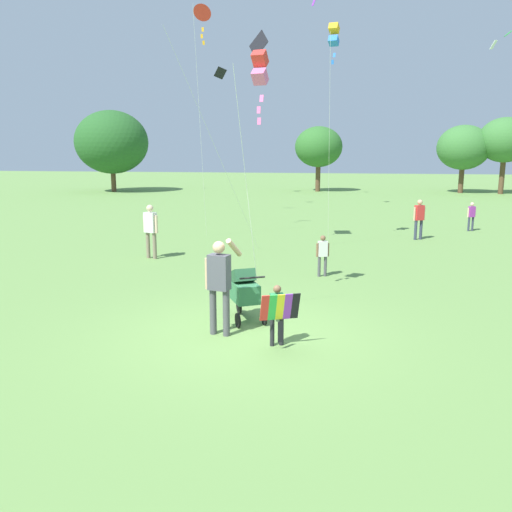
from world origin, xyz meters
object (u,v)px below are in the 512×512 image
object	(u,v)px
kite_green_novelty	(202,16)
person_sitting_far	(151,227)
stroller	(245,290)
kite_orange_delta	(256,52)
person_couple_left	(419,216)
person_red_shirt	(471,214)
person_kid_running	(323,252)
kite_adult_black	(260,70)
kite_blue_high	(334,36)
child_with_butterfly_kite	(278,310)
person_adult_flyer	(219,279)

from	to	relation	value
kite_green_novelty	person_sitting_far	size ratio (longest dim) A/B	5.04
stroller	kite_orange_delta	xyz separation A→B (m)	(-0.87, 7.29, 5.57)
kite_green_novelty	person_couple_left	distance (m)	10.47
person_couple_left	person_red_shirt	bearing A→B (deg)	45.14
stroller	person_kid_running	bearing A→B (deg)	69.86
person_red_shirt	person_kid_running	world-z (taller)	person_red_shirt
kite_orange_delta	kite_green_novelty	size ratio (longest dim) A/B	0.84
person_couple_left	person_sitting_far	bearing A→B (deg)	-151.31
kite_adult_black	person_couple_left	world-z (taller)	kite_adult_black
kite_blue_high	person_kid_running	xyz separation A→B (m)	(-0.08, -4.68, -6.16)
kite_orange_delta	person_couple_left	size ratio (longest dim) A/B	4.73
kite_orange_delta	person_kid_running	size ratio (longest dim) A/B	6.36
child_with_butterfly_kite	person_red_shirt	distance (m)	15.06
person_adult_flyer	person_sitting_far	world-z (taller)	person_adult_flyer
kite_orange_delta	person_kid_running	world-z (taller)	kite_orange_delta
stroller	person_kid_running	distance (m)	4.06
person_adult_flyer	person_red_shirt	size ratio (longest dim) A/B	1.55
kite_adult_black	kite_orange_delta	world-z (taller)	kite_orange_delta
person_red_shirt	person_kid_running	bearing A→B (deg)	-123.55
child_with_butterfly_kite	person_kid_running	world-z (taller)	person_kid_running
child_with_butterfly_kite	person_couple_left	distance (m)	11.95
kite_adult_black	person_sitting_far	bearing A→B (deg)	132.75
child_with_butterfly_kite	kite_orange_delta	size ratio (longest dim) A/B	0.15
kite_blue_high	kite_adult_black	bearing A→B (deg)	-100.37
child_with_butterfly_kite	person_adult_flyer	distance (m)	1.22
kite_adult_black	kite_blue_high	size ratio (longest dim) A/B	0.72
child_with_butterfly_kite	kite_orange_delta	bearing A→B (deg)	100.90
person_kid_running	kite_blue_high	bearing A→B (deg)	89.05
child_with_butterfly_kite	kite_orange_delta	world-z (taller)	kite_orange_delta
person_adult_flyer	person_kid_running	size ratio (longest dim) A/B	1.65
kite_orange_delta	person_couple_left	world-z (taller)	kite_orange_delta
stroller	kite_adult_black	bearing A→B (deg)	83.53
person_couple_left	kite_orange_delta	bearing A→B (deg)	-154.18
person_adult_flyer	kite_orange_delta	world-z (taller)	kite_orange_delta
person_sitting_far	kite_green_novelty	bearing A→B (deg)	81.50
person_kid_running	person_red_shirt	bearing A→B (deg)	56.45
kite_orange_delta	person_couple_left	bearing A→B (deg)	25.82
kite_blue_high	stroller	bearing A→B (deg)	-99.86
kite_green_novelty	person_sitting_far	distance (m)	8.13
kite_green_novelty	person_red_shirt	distance (m)	12.75
stroller	kite_orange_delta	size ratio (longest dim) A/B	0.16
person_adult_flyer	kite_adult_black	bearing A→B (deg)	78.08
kite_green_novelty	person_couple_left	size ratio (longest dim) A/B	5.63
kite_orange_delta	person_couple_left	xyz separation A→B (m)	(5.57, 2.69, -5.32)
child_with_butterfly_kite	person_adult_flyer	xyz separation A→B (m)	(-1.08, 0.41, 0.39)
kite_blue_high	person_couple_left	world-z (taller)	kite_blue_high
person_red_shirt	person_sitting_far	bearing A→B (deg)	-147.08
kite_blue_high	person_red_shirt	size ratio (longest dim) A/B	6.25
person_red_shirt	person_couple_left	distance (m)	3.38
person_adult_flyer	kite_adult_black	size ratio (longest dim) A/B	0.34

